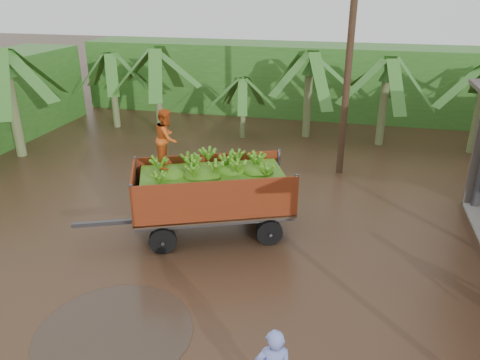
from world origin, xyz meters
name	(u,v)px	position (x,y,z in m)	size (l,w,h in m)	color
ground	(276,290)	(0.00, 0.00, 0.00)	(100.00, 100.00, 0.00)	black
hedge_north	(290,79)	(-2.00, 16.00, 1.80)	(22.00, 3.00, 3.60)	#2D661E
banana_trailer	(211,190)	(-2.22, 2.28, 1.30)	(5.89, 3.53, 3.54)	#A43817
utility_pole	(349,57)	(1.06, 7.75, 4.20)	(1.20, 0.24, 8.29)	#47301E
banana_plants	(198,114)	(-4.40, 7.75, 1.88)	(23.86, 20.15, 4.36)	#2D661E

